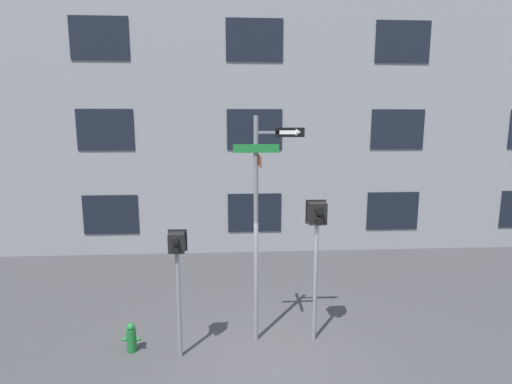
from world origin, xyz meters
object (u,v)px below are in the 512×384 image
Objects in this scene: street_sign_pole at (260,211)px; pedestrian_signal_right at (317,231)px; pedestrian_signal_left at (177,261)px; fire_hydrant at (131,338)px.

street_sign_pole is 1.20m from pedestrian_signal_right.
street_sign_pole is at bearing 17.76° from pedestrian_signal_left.
fire_hydrant is at bearing -173.80° from street_sign_pole.
street_sign_pole reaches higher than pedestrian_signal_right.
street_sign_pole is at bearing 177.10° from pedestrian_signal_right.
street_sign_pole is at bearing 6.20° from fire_hydrant.
pedestrian_signal_right is 4.95× the size of fire_hydrant.
pedestrian_signal_left reaches higher than fire_hydrant.
street_sign_pole is 1.56× the size of pedestrian_signal_right.
pedestrian_signal_left is at bearing -162.24° from street_sign_pole.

